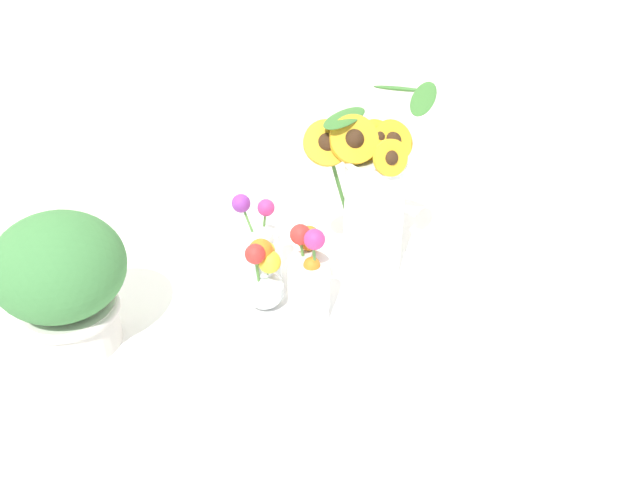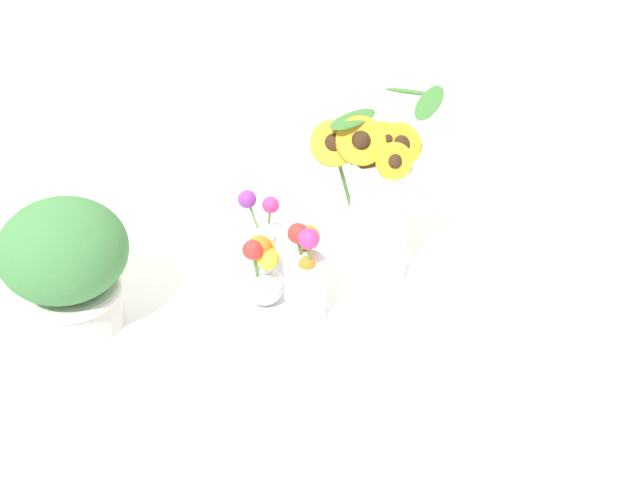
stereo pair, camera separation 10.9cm
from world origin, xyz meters
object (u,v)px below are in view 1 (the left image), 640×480
(vase_small_center, at_px, (308,277))
(vase_small_back, at_px, (264,247))
(mason_jar_sunflowers, at_px, (372,203))
(vase_bulb_right, at_px, (264,276))
(serving_tray, at_px, (320,302))
(potted_plant, at_px, (63,279))

(vase_small_center, bearing_deg, vase_small_back, 104.78)
(mason_jar_sunflowers, xyz_separation_m, vase_bulb_right, (-0.23, -0.04, -0.08))
(vase_small_center, relative_size, vase_bulb_right, 1.30)
(serving_tray, bearing_deg, potted_plant, 171.79)
(vase_bulb_right, bearing_deg, serving_tray, -7.53)
(vase_bulb_right, distance_m, potted_plant, 0.33)
(vase_small_center, height_order, potted_plant, potted_plant)
(serving_tray, relative_size, vase_small_center, 2.47)
(serving_tray, xyz_separation_m, vase_small_back, (-0.07, 0.10, 0.08))
(mason_jar_sunflowers, bearing_deg, vase_bulb_right, -171.04)
(vase_small_center, bearing_deg, mason_jar_sunflowers, 27.80)
(vase_small_back, bearing_deg, serving_tray, -53.29)
(mason_jar_sunflowers, relative_size, potted_plant, 1.56)
(vase_small_center, relative_size, potted_plant, 0.79)
(serving_tray, distance_m, vase_small_center, 0.10)
(mason_jar_sunflowers, distance_m, vase_bulb_right, 0.24)
(vase_small_back, xyz_separation_m, potted_plant, (-0.35, -0.04, 0.04))
(vase_bulb_right, bearing_deg, vase_small_back, 72.40)
(vase_bulb_right, distance_m, vase_small_back, 0.09)
(vase_small_center, distance_m, vase_bulb_right, 0.08)
(mason_jar_sunflowers, bearing_deg, potted_plant, 178.71)
(mason_jar_sunflowers, distance_m, potted_plant, 0.55)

